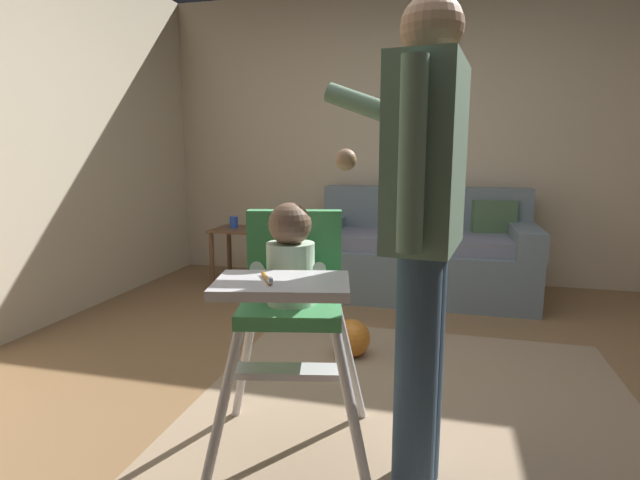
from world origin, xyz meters
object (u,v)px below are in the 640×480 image
at_px(high_chair, 291,284).
at_px(adult_standing, 422,228).
at_px(wall_clock, 425,46).
at_px(couch, 422,254).
at_px(sippy_cup, 234,222).
at_px(side_table, 239,244).
at_px(toy_ball_second, 351,338).

height_order(high_chair, adult_standing, adult_standing).
bearing_deg(adult_standing, wall_clock, -79.70).
height_order(couch, adult_standing, adult_standing).
bearing_deg(sippy_cup, high_chair, -61.01).
distance_m(couch, adult_standing, 2.51).
bearing_deg(wall_clock, adult_standing, -87.02).
bearing_deg(sippy_cup, adult_standing, -53.29).
bearing_deg(side_table, couch, 8.17).
height_order(couch, high_chair, high_chair).
xyz_separation_m(adult_standing, side_table, (-1.61, 2.22, -0.53)).
bearing_deg(wall_clock, side_table, -154.59).
bearing_deg(couch, high_chair, -8.59).
bearing_deg(couch, side_table, -81.83).
relative_size(toy_ball_second, wall_clock, 0.75).
height_order(couch, toy_ball_second, couch).
xyz_separation_m(couch, side_table, (-1.52, -0.22, 0.05)).
distance_m(high_chair, sippy_cup, 2.47).
distance_m(toy_ball_second, sippy_cup, 1.78).
bearing_deg(sippy_cup, toy_ball_second, -43.76).
height_order(adult_standing, sippy_cup, adult_standing).
height_order(side_table, wall_clock, wall_clock).
bearing_deg(high_chair, wall_clock, 161.56).
distance_m(high_chair, adult_standing, 0.52).
bearing_deg(high_chair, sippy_cup, -163.36).
relative_size(high_chair, wall_clock, 3.41).
bearing_deg(side_table, adult_standing, -53.97).
bearing_deg(high_chair, side_table, -164.18).
xyz_separation_m(side_table, wall_clock, (1.46, 0.69, 1.66)).
bearing_deg(adult_standing, sippy_cup, -45.97).
height_order(adult_standing, toy_ball_second, adult_standing).
xyz_separation_m(couch, toy_ball_second, (-0.32, -1.41, -0.23)).
bearing_deg(sippy_cup, side_table, -0.00).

